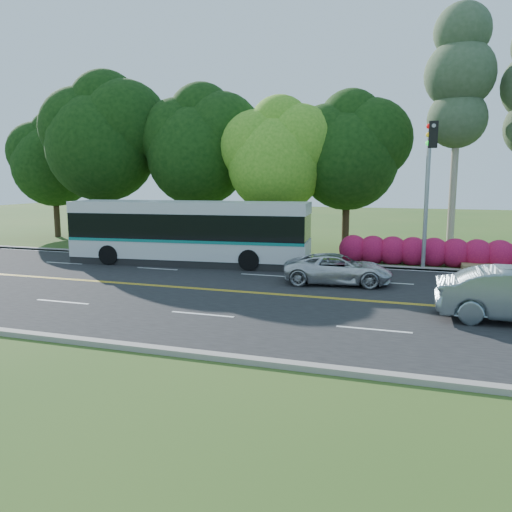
% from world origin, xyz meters
% --- Properties ---
extents(ground, '(120.00, 120.00, 0.00)m').
position_xyz_m(ground, '(0.00, 0.00, 0.00)').
color(ground, '#2C501A').
rests_on(ground, ground).
extents(road, '(60.00, 14.00, 0.02)m').
position_xyz_m(road, '(0.00, 0.00, 0.01)').
color(road, black).
rests_on(road, ground).
extents(curb_north, '(60.00, 0.30, 0.15)m').
position_xyz_m(curb_north, '(0.00, 7.15, 0.07)').
color(curb_north, gray).
rests_on(curb_north, ground).
extents(curb_south, '(60.00, 0.30, 0.15)m').
position_xyz_m(curb_south, '(0.00, -7.15, 0.07)').
color(curb_south, gray).
rests_on(curb_south, ground).
extents(grass_verge, '(60.00, 4.00, 0.10)m').
position_xyz_m(grass_verge, '(0.00, 9.00, 0.05)').
color(grass_verge, '#2C501A').
rests_on(grass_verge, ground).
extents(lane_markings, '(57.60, 13.82, 0.00)m').
position_xyz_m(lane_markings, '(-0.09, 0.00, 0.02)').
color(lane_markings, gold).
rests_on(lane_markings, road).
extents(tree_row, '(44.70, 9.10, 13.84)m').
position_xyz_m(tree_row, '(-5.15, 12.13, 6.73)').
color(tree_row, black).
rests_on(tree_row, ground).
extents(bougainvillea_hedge, '(9.50, 2.25, 1.50)m').
position_xyz_m(bougainvillea_hedge, '(7.18, 8.15, 0.72)').
color(bougainvillea_hedge, '#9E0D40').
rests_on(bougainvillea_hedge, ground).
extents(traffic_signal, '(0.42, 6.10, 7.00)m').
position_xyz_m(traffic_signal, '(6.49, 5.40, 4.67)').
color(traffic_signal, '#979AA0').
rests_on(traffic_signal, ground).
extents(transit_bus, '(12.54, 3.77, 3.23)m').
position_xyz_m(transit_bus, '(-5.10, 5.34, 1.62)').
color(transit_bus, silver).
rests_on(transit_bus, road).
extents(suv, '(4.74, 2.62, 1.25)m').
position_xyz_m(suv, '(3.01, 2.71, 0.65)').
color(suv, silver).
rests_on(suv, road).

